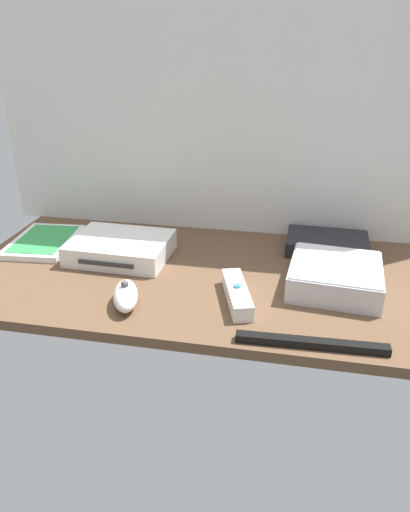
# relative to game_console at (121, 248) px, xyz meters

# --- Properties ---
(ground_plane) EXTENTS (1.00, 0.48, 0.02)m
(ground_plane) POSITION_rel_game_console_xyz_m (0.20, -0.04, -0.03)
(ground_plane) COLOR brown
(ground_plane) RESTS_ON ground
(back_wall) EXTENTS (1.10, 0.01, 0.64)m
(back_wall) POSITION_rel_game_console_xyz_m (0.20, 0.20, 0.30)
(back_wall) COLOR silver
(back_wall) RESTS_ON ground
(game_console) EXTENTS (0.21, 0.17, 0.04)m
(game_console) POSITION_rel_game_console_xyz_m (0.00, 0.00, 0.00)
(game_console) COLOR white
(game_console) RESTS_ON ground_plane
(mini_computer) EXTENTS (0.19, 0.19, 0.05)m
(mini_computer) POSITION_rel_game_console_xyz_m (0.45, -0.05, 0.00)
(mini_computer) COLOR silver
(mini_computer) RESTS_ON ground_plane
(game_case) EXTENTS (0.15, 0.20, 0.02)m
(game_case) POSITION_rel_game_console_xyz_m (-0.20, 0.03, -0.01)
(game_case) COLOR white
(game_case) RESTS_ON ground_plane
(network_router) EXTENTS (0.18, 0.13, 0.03)m
(network_router) POSITION_rel_game_console_xyz_m (0.45, 0.12, -0.00)
(network_router) COLOR black
(network_router) RESTS_ON ground_plane
(remote_wand) EXTENTS (0.08, 0.15, 0.03)m
(remote_wand) POSITION_rel_game_console_xyz_m (0.28, -0.14, -0.01)
(remote_wand) COLOR white
(remote_wand) RESTS_ON ground_plane
(remote_nunchuk) EXTENTS (0.07, 0.11, 0.05)m
(remote_nunchuk) POSITION_rel_game_console_xyz_m (0.08, -0.19, -0.00)
(remote_nunchuk) COLOR white
(remote_nunchuk) RESTS_ON ground_plane
(sensor_bar) EXTENTS (0.24, 0.03, 0.01)m
(sensor_bar) POSITION_rel_game_console_xyz_m (0.41, -0.26, -0.01)
(sensor_bar) COLOR black
(sensor_bar) RESTS_ON ground_plane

